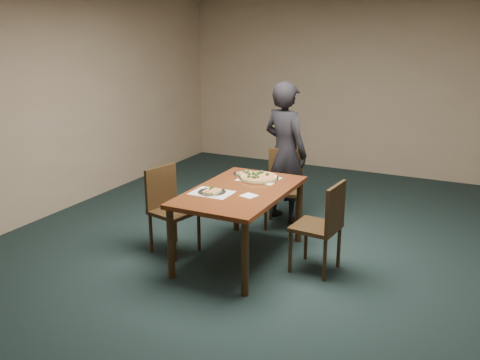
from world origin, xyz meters
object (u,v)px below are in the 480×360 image
at_px(chair_far, 284,183).
at_px(pizza_pan, 259,177).
at_px(dining_table, 240,198).
at_px(chair_right, 324,222).
at_px(slice_plate_near, 212,191).
at_px(slice_plate_far, 246,173).
at_px(chair_left, 169,204).
at_px(diner, 285,152).

xyz_separation_m(chair_far, pizza_pan, (-0.02, -0.70, 0.26)).
xyz_separation_m(dining_table, pizza_pan, (0.01, 0.43, 0.12)).
relative_size(chair_right, slice_plate_near, 3.25).
bearing_deg(slice_plate_far, pizza_pan, -27.06).
distance_m(dining_table, slice_plate_near, 0.32).
relative_size(pizza_pan, slice_plate_near, 1.54).
bearing_deg(slice_plate_far, chair_far, 69.09).
bearing_deg(chair_left, chair_far, -19.65).
bearing_deg(chair_left, diner, -14.59).
distance_m(chair_left, pizza_pan, 1.00).
xyz_separation_m(diner, pizza_pan, (0.04, -0.87, -0.08)).
relative_size(chair_far, diner, 0.53).
bearing_deg(chair_right, slice_plate_near, -69.04).
relative_size(chair_far, chair_left, 1.00).
xyz_separation_m(chair_right, slice_plate_far, (-1.05, 0.45, 0.25)).
xyz_separation_m(dining_table, slice_plate_near, (-0.20, -0.22, 0.11)).
height_order(chair_left, slice_plate_far, chair_left).
xyz_separation_m(chair_right, slice_plate_near, (-1.06, -0.30, 0.25)).
height_order(chair_far, pizza_pan, chair_far).
xyz_separation_m(chair_far, slice_plate_near, (-0.24, -1.35, 0.25)).
bearing_deg(chair_right, dining_table, -79.52).
bearing_deg(chair_left, slice_plate_near, -85.50).
bearing_deg(slice_plate_far, chair_left, -131.30).
xyz_separation_m(chair_left, slice_plate_near, (0.57, -0.09, 0.25)).
distance_m(chair_far, slice_plate_near, 1.39).
relative_size(chair_far, slice_plate_near, 3.25).
distance_m(dining_table, chair_left, 0.80).
xyz_separation_m(chair_far, diner, (-0.06, 0.16, 0.34)).
bearing_deg(chair_far, slice_plate_near, -114.35).
xyz_separation_m(chair_left, pizza_pan, (0.79, 0.56, 0.26)).
xyz_separation_m(chair_far, slice_plate_far, (-0.23, -0.60, 0.25)).
height_order(chair_left, slice_plate_near, chair_left).
relative_size(diner, pizza_pan, 3.97).
bearing_deg(pizza_pan, slice_plate_far, 152.94).
distance_m(chair_right, slice_plate_far, 1.17).
relative_size(dining_table, diner, 0.88).
relative_size(chair_far, pizza_pan, 2.11).
xyz_separation_m(dining_table, chair_right, (0.86, 0.08, -0.14)).
relative_size(chair_left, diner, 0.53).
height_order(chair_far, slice_plate_near, chair_far).
xyz_separation_m(chair_left, diner, (0.75, 1.42, 0.34)).
bearing_deg(chair_left, dining_table, -67.15).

